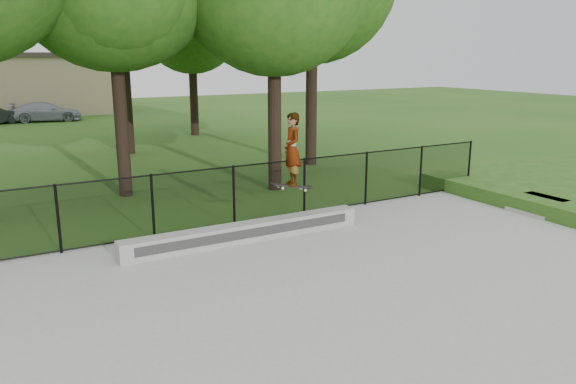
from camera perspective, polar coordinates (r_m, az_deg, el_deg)
name	(u,v)px	position (r m, az deg, el deg)	size (l,w,h in m)	color
ground	(390,325)	(9.19, 10.34, -13.19)	(100.00, 100.00, 0.00)	#265618
concrete_slab	(390,324)	(9.18, 10.35, -13.03)	(14.00, 12.00, 0.06)	#9E9F9A
grind_ledge	(246,232)	(12.65, -4.28, -4.06)	(5.70, 0.40, 0.42)	#9B9B96
car_c	(46,112)	(39.25, -23.37, 7.49)	(1.70, 3.84, 1.21)	#999EAD
skater_airborne	(292,151)	(12.72, 0.41, 4.21)	(0.83, 0.67, 1.83)	black
chainlink_fence	(234,196)	(13.65, -5.51, -0.38)	(16.06, 0.06, 1.50)	black
concrete_steps	(540,208)	(16.39, 24.22, -1.45)	(1.07, 1.20, 0.45)	#9E9F9A
distant_building	(19,84)	(44.37, -25.66, 9.89)	(12.40, 6.40, 4.30)	tan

